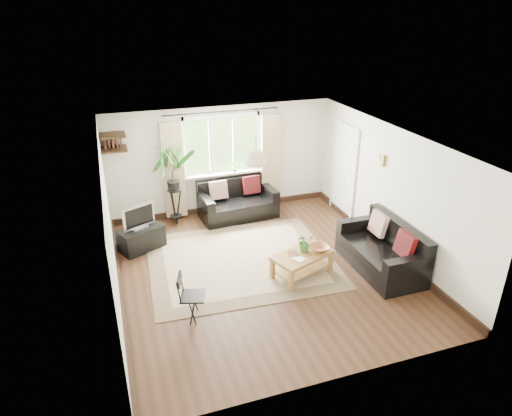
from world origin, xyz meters
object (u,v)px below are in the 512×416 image
object	(u,v)px
folding_chair	(193,297)
tv_stand	(141,238)
sofa_right	(381,248)
coffee_table	(302,264)
palm_stand	(174,187)
sofa_back	(238,201)

from	to	relation	value
folding_chair	tv_stand	bearing A→B (deg)	29.14
sofa_right	coffee_table	bearing A→B (deg)	-99.27
coffee_table	palm_stand	size ratio (longest dim) A/B	0.61
sofa_back	tv_stand	world-z (taller)	sofa_back
coffee_table	palm_stand	xyz separation A→B (m)	(-1.75, 2.73, 0.66)
sofa_back	sofa_right	size ratio (longest dim) A/B	0.95
sofa_back	coffee_table	world-z (taller)	sofa_back
palm_stand	folding_chair	distance (m)	3.35
sofa_back	tv_stand	distance (m)	2.34
sofa_back	tv_stand	size ratio (longest dim) A/B	1.99
sofa_right	tv_stand	distance (m)	4.51
coffee_table	tv_stand	world-z (taller)	tv_stand
sofa_right	palm_stand	distance (m)	4.36
coffee_table	palm_stand	bearing A→B (deg)	122.63
sofa_right	folding_chair	size ratio (longest dim) A/B	2.30
coffee_table	sofa_right	bearing A→B (deg)	-9.62
sofa_right	palm_stand	bearing A→B (deg)	-132.81
coffee_table	sofa_back	bearing A→B (deg)	97.97
coffee_table	tv_stand	size ratio (longest dim) A/B	1.26
sofa_back	coffee_table	xyz separation A→B (m)	(0.37, -2.65, -0.18)
palm_stand	sofa_back	bearing A→B (deg)	-3.20
coffee_table	tv_stand	distance (m)	3.17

